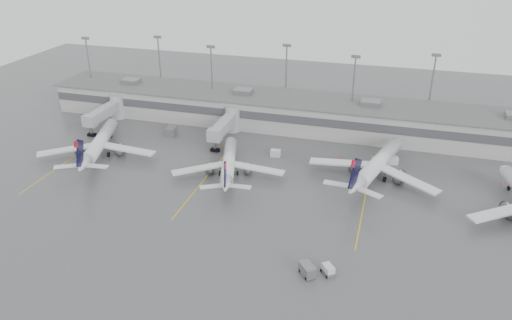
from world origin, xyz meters
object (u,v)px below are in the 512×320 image
(jet_mid_left, at_px, (229,163))
(jet_mid_right, at_px, (377,164))
(jet_far_left, at_px, (99,144))
(baggage_tug, at_px, (328,271))

(jet_mid_left, bearing_deg, jet_mid_right, -3.12)
(jet_far_left, height_order, baggage_tug, jet_far_left)
(jet_far_left, bearing_deg, baggage_tug, -42.88)
(jet_mid_right, xyz_separation_m, baggage_tug, (-4.93, -36.35, -2.71))
(jet_far_left, height_order, jet_mid_right, jet_mid_right)
(jet_far_left, xyz_separation_m, jet_mid_left, (33.43, -0.51, -0.34))
(baggage_tug, bearing_deg, jet_mid_left, 94.14)
(jet_far_left, xyz_separation_m, baggage_tug, (60.48, -29.49, -2.56))
(baggage_tug, bearing_deg, jet_mid_right, 43.39)
(baggage_tug, bearing_deg, jet_far_left, 115.12)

